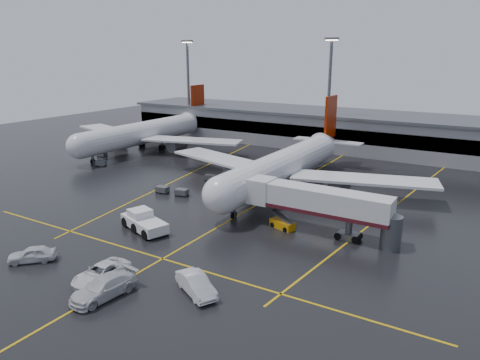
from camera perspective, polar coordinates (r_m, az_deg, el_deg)
The scene contains 22 objects.
ground at distance 68.08m, azimuth 2.32°, elevation -3.08°, with size 220.00×220.00×0.00m, color black.
apron_line_centre at distance 68.08m, azimuth 2.32°, elevation -3.08°, with size 0.25×90.00×0.02m, color gold.
apron_line_stop at distance 51.32m, azimuth -9.84°, elevation -9.86°, with size 60.00×0.25×0.02m, color gold.
apron_line_left at distance 86.62m, azimuth -6.09°, elevation 0.99°, with size 0.25×70.00×0.02m, color gold.
apron_line_right at distance 71.23m, azimuth 19.14°, elevation -3.11°, with size 0.25×70.00×0.02m, color gold.
terminal at distance 110.34m, azimuth 14.54°, elevation 6.08°, with size 122.00×19.00×8.60m.
light_mast_left at distance 124.61m, azimuth -6.61°, elevation 12.24°, with size 3.00×1.20×25.45m.
light_mast_mid at distance 105.12m, azimuth 11.31°, elevation 11.40°, with size 3.00×1.20×25.45m.
main_airliner at distance 75.21m, azimuth 5.93°, elevation 2.02°, with size 48.80×45.60×14.10m.
second_airliner at distance 108.42m, azimuth -11.75°, elevation 6.02°, with size 48.80×45.60×14.10m.
jet_bridge at distance 56.93m, azimuth 9.92°, elevation -2.98°, with size 19.90×3.40×6.05m.
pushback_tractor at distance 59.32m, azimuth -12.18°, elevation -5.27°, with size 8.05×5.31×2.67m.
belt_loader at distance 59.00m, azimuth 5.43°, elevation -5.64°, with size 3.71×2.44×2.17m.
service_van_a at distance 47.79m, azimuth -17.26°, elevation -11.25°, with size 2.90×6.28×1.75m, color white.
service_van_b at distance 44.88m, azimuth -16.98°, elevation -12.95°, with size 2.71×6.67×1.94m, color silver.
service_van_c at distance 43.80m, azimuth -5.62°, elevation -13.09°, with size 1.98×5.67×1.87m, color silver.
service_van_d at distance 54.69m, azimuth -24.98°, elevation -8.56°, with size 2.01×5.00×1.71m, color silver.
baggage_cart_a at distance 72.39m, azimuth -7.45°, elevation -1.53°, with size 2.19×1.61×1.12m.
baggage_cart_b at distance 74.34m, azimuth -9.88°, elevation -1.17°, with size 2.09×1.44×1.12m.
baggage_cart_c at distance 80.44m, azimuth -3.75°, elevation 0.34°, with size 2.28×1.80×1.12m.
baggage_cart_d at distance 103.73m, azimuth -17.19°, elevation 3.19°, with size 2.21×1.66×1.12m.
baggage_cart_e at distance 95.20m, azimuth -17.31°, elevation 2.09°, with size 2.38×2.10×1.12m.
Camera 1 is at (30.96, -56.48, 22.05)m, focal length 33.47 mm.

